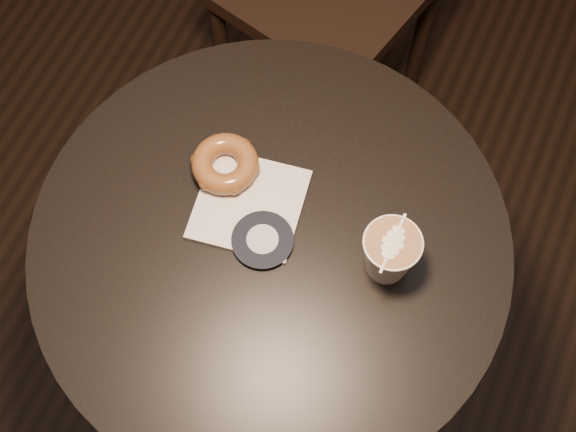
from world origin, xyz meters
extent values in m
plane|color=black|center=(0.00, 0.00, 0.00)|extent=(4.50, 4.50, 0.00)
cylinder|color=black|center=(0.00, 0.00, 0.73)|extent=(0.70, 0.70, 0.03)
cylinder|color=black|center=(0.00, 0.00, 0.37)|extent=(0.07, 0.07, 0.70)
cylinder|color=black|center=(0.00, 0.00, 0.01)|extent=(0.44, 0.44, 0.02)
cylinder|color=black|center=(-0.40, 0.58, 0.23)|extent=(0.04, 0.04, 0.45)
cylinder|color=black|center=(-0.07, 0.49, 0.23)|extent=(0.04, 0.04, 0.45)
cylinder|color=black|center=(0.01, 0.82, 0.23)|extent=(0.04, 0.04, 0.45)
cube|color=silver|center=(-0.05, 0.04, 0.75)|extent=(0.17, 0.17, 0.01)
torus|color=brown|center=(-0.11, 0.07, 0.77)|extent=(0.10, 0.10, 0.03)
camera|label=1|loc=(0.20, -0.39, 1.82)|focal=50.00mm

